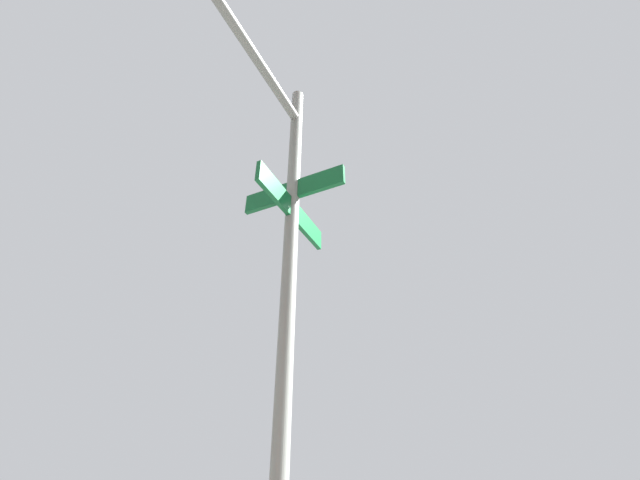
{
  "coord_description": "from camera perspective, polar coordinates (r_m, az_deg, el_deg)",
  "views": [
    {
      "loc": [
        -6.72,
        -4.45,
        1.71
      ],
      "look_at": [
        -7.55,
        -6.94,
        3.47
      ],
      "focal_mm": 22.78,
      "sensor_mm": 36.0,
      "label": 1
    }
  ],
  "objects": [
    {
      "name": "traffic_signal_near",
      "position": [
        2.9,
        -14.99,
        15.68
      ],
      "size": [
        2.24,
        2.31,
        5.49
      ],
      "color": "slate",
      "rests_on": "ground_plane"
    }
  ]
}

